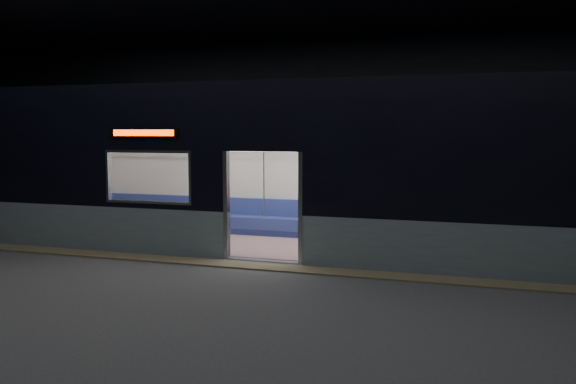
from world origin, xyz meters
The scene contains 7 objects.
station_floor centered at (0.00, 0.00, -0.01)m, with size 24.00×14.00×0.01m, color #47494C.
station_envelope centered at (0.00, 0.00, 3.66)m, with size 24.00×14.00×5.00m.
tactile_strip centered at (0.00, 0.55, 0.01)m, with size 22.80×0.50×0.03m, color #8C7F59.
metro_car centered at (0.00, 2.54, 1.85)m, with size 18.00×3.04×3.35m.
passenger centered at (0.47, 3.55, 0.78)m, with size 0.37×0.65×1.32m.
handbag centered at (0.44, 3.34, 0.66)m, with size 0.24×0.21×0.12m, color black.
transit_map centered at (3.89, 3.85, 1.51)m, with size 1.09×0.03×0.71m, color white.
Camera 1 is at (3.97, -9.42, 2.42)m, focal length 38.00 mm.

